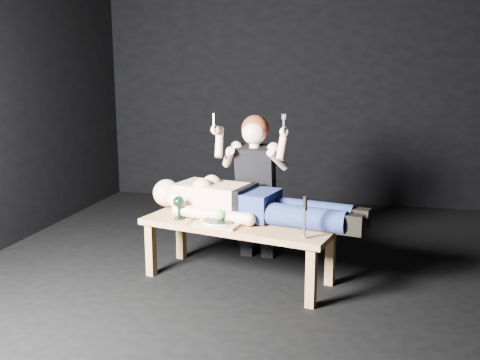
{
  "coord_description": "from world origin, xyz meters",
  "views": [
    {
      "loc": [
        0.49,
        -3.71,
        1.52
      ],
      "look_at": [
        -0.33,
        -0.02,
        0.75
      ],
      "focal_mm": 39.62,
      "sensor_mm": 36.0,
      "label": 1
    }
  ],
  "objects_px": {
    "kneeling_woman": "(258,185)",
    "carving_knife": "(305,218)",
    "table": "(239,251)",
    "lying_man": "(252,200)",
    "goblet": "(179,208)",
    "serving_tray": "(218,224)"
  },
  "relations": [
    {
      "from": "lying_man",
      "to": "kneeling_woman",
      "type": "bearing_deg",
      "value": 108.63
    },
    {
      "from": "table",
      "to": "carving_knife",
      "type": "height_order",
      "value": "carving_knife"
    },
    {
      "from": "kneeling_woman",
      "to": "goblet",
      "type": "height_order",
      "value": "kneeling_woman"
    },
    {
      "from": "table",
      "to": "lying_man",
      "type": "height_order",
      "value": "lying_man"
    },
    {
      "from": "lying_man",
      "to": "goblet",
      "type": "xyz_separation_m",
      "value": [
        -0.52,
        -0.14,
        -0.05
      ]
    },
    {
      "from": "lying_man",
      "to": "serving_tray",
      "type": "xyz_separation_m",
      "value": [
        -0.2,
        -0.23,
        -0.13
      ]
    },
    {
      "from": "table",
      "to": "goblet",
      "type": "height_order",
      "value": "goblet"
    },
    {
      "from": "kneeling_woman",
      "to": "carving_knife",
      "type": "distance_m",
      "value": 0.95
    },
    {
      "from": "lying_man",
      "to": "goblet",
      "type": "bearing_deg",
      "value": -150.82
    },
    {
      "from": "serving_tray",
      "to": "lying_man",
      "type": "bearing_deg",
      "value": 49.59
    },
    {
      "from": "table",
      "to": "serving_tray",
      "type": "xyz_separation_m",
      "value": [
        -0.12,
        -0.12,
        0.23
      ]
    },
    {
      "from": "serving_tray",
      "to": "carving_knife",
      "type": "height_order",
      "value": "carving_knife"
    },
    {
      "from": "lying_man",
      "to": "table",
      "type": "bearing_deg",
      "value": -109.49
    },
    {
      "from": "goblet",
      "to": "carving_knife",
      "type": "distance_m",
      "value": 1.0
    },
    {
      "from": "kneeling_woman",
      "to": "serving_tray",
      "type": "xyz_separation_m",
      "value": [
        -0.16,
        -0.64,
        -0.15
      ]
    },
    {
      "from": "serving_tray",
      "to": "carving_knife",
      "type": "bearing_deg",
      "value": -15.94
    },
    {
      "from": "serving_tray",
      "to": "goblet",
      "type": "xyz_separation_m",
      "value": [
        -0.32,
        0.09,
        0.08
      ]
    },
    {
      "from": "lying_man",
      "to": "serving_tray",
      "type": "relative_size",
      "value": 4.77
    },
    {
      "from": "kneeling_woman",
      "to": "carving_knife",
      "type": "relative_size",
      "value": 4.33
    },
    {
      "from": "table",
      "to": "goblet",
      "type": "xyz_separation_m",
      "value": [
        -0.45,
        -0.03,
        0.31
      ]
    },
    {
      "from": "lying_man",
      "to": "carving_knife",
      "type": "relative_size",
      "value": 5.35
    },
    {
      "from": "kneeling_woman",
      "to": "carving_knife",
      "type": "xyz_separation_m",
      "value": [
        0.47,
        -0.82,
        -0.02
      ]
    }
  ]
}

